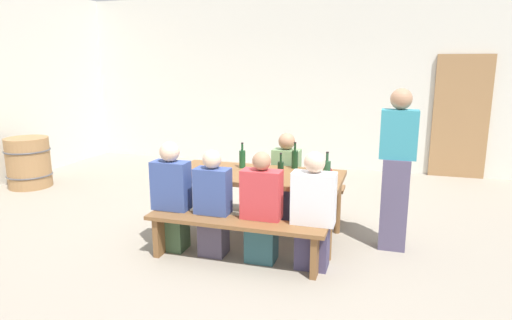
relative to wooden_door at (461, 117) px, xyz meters
name	(u,v)px	position (x,y,z in m)	size (l,w,h in m)	color
ground_plane	(256,236)	(-2.54, -3.64, -1.05)	(24.00, 24.00, 0.00)	gray
back_wall	(315,82)	(-2.54, 0.14, 0.55)	(14.00, 0.20, 3.20)	silver
wooden_door	(461,117)	(0.00, 0.00, 0.00)	(0.90, 0.06, 2.10)	#9E7247
tasting_table	(256,180)	(-2.54, -3.64, -0.38)	(1.92, 0.88, 0.75)	brown
bench_near	(234,230)	(-2.54, -4.38, -0.70)	(1.82, 0.30, 0.45)	brown
bench_far	(273,190)	(-2.54, -2.90, -0.70)	(1.82, 0.30, 0.45)	brown
wine_bottle_0	(242,159)	(-2.77, -3.44, -0.19)	(0.07, 0.07, 0.30)	#194723
wine_bottle_1	(281,171)	(-2.20, -3.89, -0.19)	(0.06, 0.06, 0.30)	#143319
wine_bottle_2	(295,159)	(-2.18, -3.28, -0.19)	(0.08, 0.08, 0.31)	#143319
wine_bottle_3	(327,171)	(-1.74, -3.76, -0.18)	(0.08, 0.08, 0.31)	#234C2D
wine_glass_0	(329,168)	(-1.74, -3.59, -0.20)	(0.07, 0.07, 0.15)	silver
wine_glass_1	(256,166)	(-2.52, -3.72, -0.20)	(0.07, 0.07, 0.15)	silver
seated_guest_near_0	(172,199)	(-3.29, -4.23, -0.49)	(0.39, 0.24, 1.17)	#3E5938
seated_guest_near_1	(213,206)	(-2.82, -4.23, -0.52)	(0.36, 0.24, 1.11)	#4D4559
seated_guest_near_2	(261,211)	(-2.31, -4.23, -0.53)	(0.39, 0.24, 1.12)	#2D575F
seated_guest_near_3	(313,214)	(-1.79, -4.23, -0.51)	(0.41, 0.24, 1.15)	#423C5E
seated_guest_far_0	(286,180)	(-2.33, -3.05, -0.51)	(0.34, 0.24, 1.12)	#433958
standing_host	(396,172)	(-1.05, -3.50, -0.21)	(0.37, 0.24, 1.71)	#514A66
wine_barrel	(29,162)	(-6.64, -2.70, -0.65)	(0.69, 0.69, 0.80)	#9E7247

